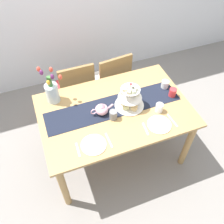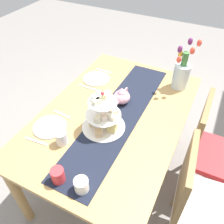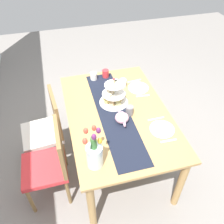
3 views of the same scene
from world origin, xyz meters
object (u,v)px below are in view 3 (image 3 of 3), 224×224
object	(u,v)px
teapot	(122,117)
dinner_plate_left	(162,129)
dining_table	(118,120)
fork_left	(169,141)
mug_orange	(106,74)
dinner_plate_right	(138,88)
fork_right	(143,96)
tiered_cake_stand	(114,95)
tulip_vase	(94,153)
knife_left	(156,119)
mug_grey	(130,110)
chair_right	(48,127)
cream_jug	(94,76)
mug_white_text	(123,83)
knife_right	(134,81)
chair_left	(51,162)

from	to	relation	value
teapot	dinner_plate_left	size ratio (longest dim) A/B	1.04
dining_table	fork_left	distance (m)	0.59
mug_orange	dinner_plate_left	bearing A→B (deg)	-162.59
fork_left	dinner_plate_right	xyz separation A→B (m)	(0.80, 0.00, 0.00)
fork_right	fork_left	bearing A→B (deg)	180.00
dining_table	tiered_cake_stand	bearing A→B (deg)	0.55
dining_table	teapot	world-z (taller)	teapot
tiered_cake_stand	fork_right	xyz separation A→B (m)	(0.02, -0.34, -0.09)
tulip_vase	knife_left	bearing A→B (deg)	-62.03
tiered_cake_stand	mug_grey	bearing A→B (deg)	-154.18
chair_right	cream_jug	distance (m)	0.79
dinner_plate_right	chair_right	bearing A→B (deg)	94.97
dinner_plate_left	dining_table	bearing A→B (deg)	45.13
mug_white_text	teapot	bearing A→B (deg)	162.34
knife_right	fork_right	bearing A→B (deg)	180.00
mug_orange	tulip_vase	bearing A→B (deg)	162.48
knife_left	dining_table	bearing A→B (deg)	60.72
fork_left	mug_white_text	world-z (taller)	mug_white_text
chair_right	mug_orange	bearing A→B (deg)	-61.90
cream_jug	dinner_plate_right	distance (m)	0.54
teapot	tulip_vase	size ratio (longest dim) A/B	0.58
dining_table	fork_left	world-z (taller)	fork_left
chair_left	mug_grey	xyz separation A→B (m)	(0.18, -0.83, 0.32)
chair_right	mug_grey	bearing A→B (deg)	-109.41
fork_left	fork_right	bearing A→B (deg)	0.00
knife_right	dinner_plate_left	bearing A→B (deg)	180.00
tulip_vase	cream_jug	xyz separation A→B (m)	(1.18, -0.23, -0.09)
teapot	fork_right	world-z (taller)	teapot
fork_left	mug_white_text	bearing A→B (deg)	10.29
knife_left	fork_right	size ratio (longest dim) A/B	1.13
tiered_cake_stand	mug_white_text	world-z (taller)	tiered_cake_stand
chair_right	knife_right	distance (m)	1.12
tulip_vase	knife_left	world-z (taller)	tulip_vase
chair_right	teapot	distance (m)	0.88
dinner_plate_right	knife_right	world-z (taller)	dinner_plate_right
dining_table	tiered_cake_stand	xyz separation A→B (m)	(0.16, 0.00, 0.20)
fork_left	mug_grey	distance (m)	0.48
knife_left	dinner_plate_right	distance (m)	0.51
cream_jug	mug_grey	distance (m)	0.72
cream_jug	mug_white_text	distance (m)	0.37
mug_grey	mug_orange	distance (m)	0.70
chair_right	mug_orange	xyz separation A→B (m)	(0.40, -0.76, 0.31)
chair_left	knife_right	world-z (taller)	chair_left
tiered_cake_stand	knife_right	bearing A→B (deg)	-46.84
chair_left	fork_right	bearing A→B (deg)	-68.54
knife_left	mug_white_text	xyz separation A→B (m)	(0.59, 0.16, 0.04)
tulip_vase	dinner_plate_left	bearing A→B (deg)	-72.39
dinner_plate_left	fork_left	bearing A→B (deg)	180.00
knife_left	mug_orange	distance (m)	0.88
chair_left	tulip_vase	xyz separation A→B (m)	(-0.31, -0.38, 0.40)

